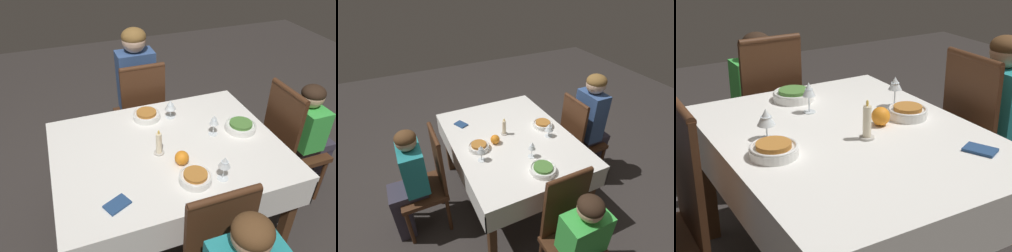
# 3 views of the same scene
# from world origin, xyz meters

# --- Properties ---
(dining_table) EXTENTS (1.41, 1.08, 0.72)m
(dining_table) POSITION_xyz_m (0.00, 0.00, 0.64)
(dining_table) COLOR white
(dining_table) RESTS_ON ground_plane
(chair_north) EXTENTS (0.39, 0.39, 0.98)m
(chair_north) POSITION_xyz_m (-0.01, 0.79, 0.52)
(chair_north) COLOR #472816
(chair_north) RESTS_ON ground_plane
(chair_west) EXTENTS (0.39, 0.39, 0.98)m
(chair_west) POSITION_xyz_m (-0.95, -0.00, 0.52)
(chair_west) COLOR #472816
(chair_west) RESTS_ON ground_plane
(person_child_teal) EXTENTS (0.30, 0.33, 1.05)m
(person_child_teal) POSITION_xyz_m (-0.01, 0.95, 0.57)
(person_child_teal) COLOR #383342
(person_child_teal) RESTS_ON ground_plane
(person_child_green) EXTENTS (0.33, 0.30, 0.97)m
(person_child_green) POSITION_xyz_m (-1.12, -0.00, 0.53)
(person_child_green) COLOR #383342
(person_child_green) RESTS_ON ground_plane
(bowl_south) EXTENTS (0.19, 0.19, 0.06)m
(bowl_south) POSITION_xyz_m (0.03, -0.36, 0.75)
(bowl_south) COLOR white
(bowl_south) RESTS_ON dining_table
(wine_glass_south) EXTENTS (0.08, 0.08, 0.13)m
(wine_glass_south) POSITION_xyz_m (-0.14, -0.33, 0.82)
(wine_glass_south) COLOR white
(wine_glass_south) RESTS_ON dining_table
(bowl_north) EXTENTS (0.18, 0.18, 0.06)m
(bowl_north) POSITION_xyz_m (-0.04, 0.33, 0.75)
(bowl_north) COLOR white
(bowl_north) RESTS_ON dining_table
(wine_glass_north) EXTENTS (0.07, 0.07, 0.15)m
(wine_glass_north) POSITION_xyz_m (-0.19, 0.36, 0.83)
(wine_glass_north) COLOR white
(wine_glass_north) RESTS_ON dining_table
(bowl_west) EXTENTS (0.21, 0.21, 0.06)m
(bowl_west) POSITION_xyz_m (-0.52, -0.02, 0.75)
(bowl_west) COLOR white
(bowl_west) RESTS_ON dining_table
(wine_glass_west) EXTENTS (0.06, 0.06, 0.15)m
(wine_glass_west) POSITION_xyz_m (-0.33, -0.03, 0.83)
(wine_glass_west) COLOR white
(wine_glass_west) RESTS_ON dining_table
(candle_centerpiece) EXTENTS (0.06, 0.06, 0.17)m
(candle_centerpiece) POSITION_xyz_m (0.07, 0.04, 0.79)
(candle_centerpiece) COLOR beige
(candle_centerpiece) RESTS_ON dining_table
(orange_fruit) EXTENTS (0.08, 0.08, 0.08)m
(orange_fruit) POSITION_xyz_m (-0.02, 0.17, 0.77)
(orange_fruit) COLOR orange
(orange_fruit) RESTS_ON dining_table
(napkin_red_folded) EXTENTS (0.15, 0.13, 0.01)m
(napkin_red_folded) POSITION_xyz_m (0.40, 0.36, 0.73)
(napkin_red_folded) COLOR navy
(napkin_red_folded) RESTS_ON dining_table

